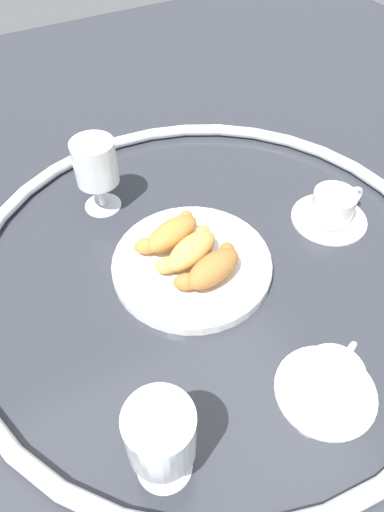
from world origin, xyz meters
TOP-DOWN VIEW (x-y plane):
  - ground_plane at (0.00, 0.00)m, footprint 2.20×2.20m
  - table_chrome_rim at (0.00, 0.00)m, footprint 0.80×0.80m
  - pastry_plate at (-0.03, 0.01)m, footprint 0.26×0.26m
  - croissant_large at (-0.02, -0.03)m, footprint 0.13×0.08m
  - croissant_small at (-0.03, 0.01)m, footprint 0.13×0.09m
  - croissant_extra at (-0.04, 0.06)m, footprint 0.13×0.09m
  - coffee_cup_near at (0.25, -0.01)m, footprint 0.14×0.14m
  - coffee_cup_far at (0.02, -0.26)m, footprint 0.14×0.14m
  - juice_glass_left at (-0.10, 0.23)m, footprint 0.08×0.08m
  - juice_glass_right at (-0.21, -0.24)m, footprint 0.08×0.08m

SIDE VIEW (x-z plane):
  - ground_plane at x=0.00m, z-range 0.00..0.00m
  - pastry_plate at x=-0.03m, z-range 0.00..0.02m
  - table_chrome_rim at x=0.00m, z-range 0.00..0.02m
  - coffee_cup_near at x=0.25m, z-range 0.00..0.06m
  - coffee_cup_far at x=0.02m, z-range 0.00..0.06m
  - croissant_large at x=-0.02m, z-range 0.02..0.06m
  - croissant_small at x=-0.03m, z-range 0.02..0.06m
  - croissant_extra at x=-0.04m, z-range 0.02..0.06m
  - juice_glass_right at x=-0.21m, z-range 0.02..0.16m
  - juice_glass_left at x=-0.10m, z-range 0.02..0.16m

